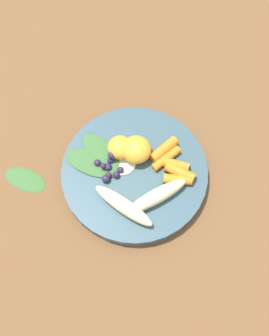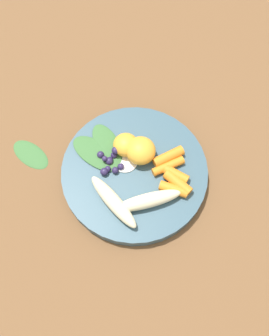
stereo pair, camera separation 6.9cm
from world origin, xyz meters
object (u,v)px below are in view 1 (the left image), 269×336
object	(u,v)px
banana_peeled_left	(155,197)
banana_peeled_right	(123,206)
orange_segment_near	(119,148)
bowl	(135,173)
kale_leaf_stray	(25,179)

from	to	relation	value
banana_peeled_left	banana_peeled_right	world-z (taller)	same
orange_segment_near	bowl	bearing A→B (deg)	2.67
banana_peeled_right	kale_leaf_stray	distance (m)	0.20
banana_peeled_right	kale_leaf_stray	bearing A→B (deg)	-163.09
bowl	banana_peeled_left	world-z (taller)	banana_peeled_left
banana_peeled_left	orange_segment_near	xyz separation A→B (m)	(-0.11, 0.00, 0.00)
banana_peeled_left	banana_peeled_right	xyz separation A→B (m)	(-0.02, -0.05, 0.00)
banana_peeled_left	banana_peeled_right	bearing A→B (deg)	165.85
bowl	kale_leaf_stray	world-z (taller)	bowl
banana_peeled_left	banana_peeled_right	size ratio (longest dim) A/B	1.00
bowl	kale_leaf_stray	xyz separation A→B (m)	(-0.11, -0.17, -0.01)
banana_peeled_right	orange_segment_near	xyz separation A→B (m)	(-0.09, 0.05, 0.00)
banana_peeled_left	orange_segment_near	world-z (taller)	orange_segment_near
banana_peeled_right	orange_segment_near	size ratio (longest dim) A/B	2.58
bowl	banana_peeled_right	size ratio (longest dim) A/B	2.24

